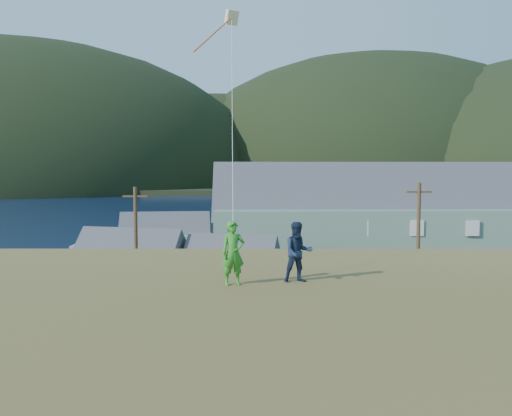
{
  "coord_description": "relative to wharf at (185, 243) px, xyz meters",
  "views": [
    {
      "loc": [
        3.58,
        -34.8,
        10.41
      ],
      "look_at": [
        3.54,
        -12.33,
        8.8
      ],
      "focal_mm": 40.0,
      "sensor_mm": 36.0,
      "label": 1
    }
  ],
  "objects": [
    {
      "name": "ground",
      "position": [
        6.0,
        -40.0,
        -0.45
      ],
      "size": [
        900.0,
        900.0,
        0.0
      ],
      "primitive_type": "plane",
      "color": "#0A1638",
      "rests_on": "ground"
    },
    {
      "name": "grass_strip",
      "position": [
        6.0,
        -42.0,
        -0.4
      ],
      "size": [
        110.0,
        8.0,
        0.1
      ],
      "primitive_type": "cube",
      "color": "#4C3D19",
      "rests_on": "ground"
    },
    {
      "name": "waterfront_lot",
      "position": [
        6.0,
        -23.0,
        -0.39
      ],
      "size": [
        72.0,
        36.0,
        0.12
      ],
      "primitive_type": "cube",
      "color": "#28282B",
      "rests_on": "ground"
    },
    {
      "name": "wharf",
      "position": [
        0.0,
        0.0,
        0.0
      ],
      "size": [
        26.0,
        14.0,
        0.9
      ],
      "primitive_type": "cube",
      "color": "gray",
      "rests_on": "ground"
    },
    {
      "name": "far_shore",
      "position": [
        6.0,
        290.0,
        0.55
      ],
      "size": [
        900.0,
        320.0,
        2.0
      ],
      "primitive_type": "cube",
      "color": "black",
      "rests_on": "ground"
    },
    {
      "name": "far_hills",
      "position": [
        41.59,
        239.38,
        1.55
      ],
      "size": [
        760.0,
        265.0,
        143.0
      ],
      "color": "black",
      "rests_on": "ground"
    },
    {
      "name": "lodge",
      "position": [
        24.03,
        -18.37,
        4.61
      ],
      "size": [
        37.76,
        11.53,
        13.18
      ],
      "rotation": [
        0.0,
        0.0,
        0.03
      ],
      "color": "slate",
      "rests_on": "waterfront_lot"
    },
    {
      "name": "shed_palegreen_near",
      "position": [
        -1.09,
        -28.39,
        1.99
      ],
      "size": [
        9.91,
        7.4,
        6.45
      ],
      "rotation": [
        0.0,
        0.0,
        -0.24
      ],
      "color": "gray",
      "rests_on": "waterfront_lot"
    },
    {
      "name": "shed_white",
      "position": [
        7.39,
        -29.64,
        1.86
      ],
      "size": [
        8.48,
        6.64,
        5.97
      ],
      "rotation": [
        0.0,
        0.0,
        -0.25
      ],
      "color": "silver",
      "rests_on": "waterfront_lot"
    },
    {
      "name": "shed_palegreen_far",
      "position": [
        -0.54,
        -12.53,
        2.09
      ],
      "size": [
        10.44,
        6.71,
        6.63
      ],
      "rotation": [
        0.0,
        0.0,
        0.12
      ],
      "color": "gray",
      "rests_on": "waterfront_lot"
    },
    {
      "name": "utility_poles",
      "position": [
        3.04,
        -38.5,
        4.25
      ],
      "size": [
        33.19,
        0.24,
        9.31
      ],
      "color": "#47331E",
      "rests_on": "waterfront_lot"
    },
    {
      "name": "parked_cars",
      "position": [
        -4.31,
        -19.99,
        0.42
      ],
      "size": [
        22.45,
        12.32,
        1.57
      ],
      "color": "red",
      "rests_on": "waterfront_lot"
    },
    {
      "name": "kite_flyer_green",
      "position": [
        8.93,
        -59.42,
        7.62
      ],
      "size": [
        0.73,
        0.58,
        1.75
      ],
      "primitive_type": "imported",
      "rotation": [
        0.0,
        0.0,
        0.28
      ],
      "color": "#308E26",
      "rests_on": "hillside"
    },
    {
      "name": "kite_flyer_navy",
      "position": [
        10.73,
        -59.02,
        7.6
      ],
      "size": [
        0.91,
        0.77,
        1.69
      ],
      "primitive_type": "imported",
      "rotation": [
        0.0,
        0.0,
        0.16
      ],
      "color": "#172540",
      "rests_on": "hillside"
    },
    {
      "name": "kite_rig",
      "position": [
        8.52,
        -52.78,
        15.44
      ],
      "size": [
        0.93,
        3.78,
        10.01
      ],
      "color": "beige",
      "rests_on": "ground"
    }
  ]
}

